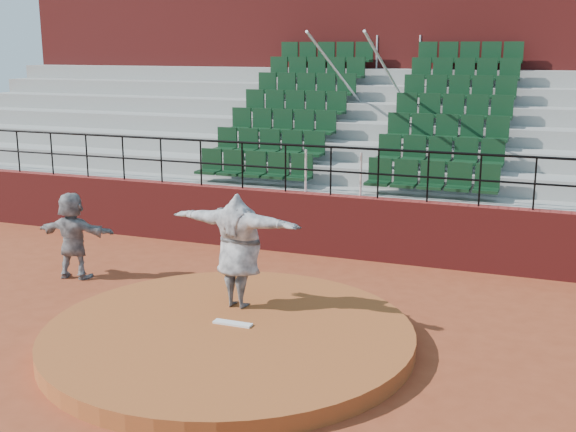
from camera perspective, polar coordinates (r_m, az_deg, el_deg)
The scene contains 9 objects.
ground at distance 10.93m, azimuth -4.71°, elevation -10.01°, with size 90.00×90.00×0.00m, color brown.
pitchers_mound at distance 10.88m, azimuth -4.72°, elevation -9.41°, with size 5.50×5.50×0.25m, color #9D4D23.
pitching_rubber at distance 10.95m, azimuth -4.39°, elevation -8.46°, with size 0.60×0.15×0.03m, color white.
boundary_wall at distance 15.16m, azimuth 3.34°, elevation -0.72°, with size 24.00×0.30×1.30m, color maroon.
wall_railing at distance 14.88m, azimuth 3.41°, elevation 4.44°, with size 24.04×0.05×1.03m.
seating_deck at distance 18.45m, azimuth 6.78°, elevation 4.21°, with size 24.00×5.97×4.63m.
press_box_facade at distance 22.09m, azimuth 9.47°, elevation 11.14°, with size 24.00×3.00×7.10m, color maroon.
pitcher at distance 11.41m, azimuth -3.94°, elevation -2.74°, with size 2.26×0.62×1.84m, color black.
fielder at distance 14.20m, azimuth -16.64°, elevation -1.48°, with size 1.55×0.49×1.67m, color black.
Camera 1 is at (4.36, -9.04, 4.32)m, focal length 45.00 mm.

